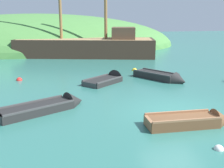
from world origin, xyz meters
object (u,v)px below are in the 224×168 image
Objects in this scene: sailing_ship at (87,50)px; buoy_yellow at (135,71)px; rowboat_near_dock at (109,81)px; buoy_white at (219,150)px; rowboat_far at (49,108)px; rowboat_portside at (193,122)px; buoy_red at (19,80)px; rowboat_outer_left at (162,78)px.

buoy_yellow is (2.38, -8.28, -0.66)m from sailing_ship.
rowboat_near_dock is 10.35× the size of buoy_white.
rowboat_far reaches higher than buoy_white.
buoy_yellow is 1.31× the size of buoy_white.
rowboat_near_dock is 0.93× the size of rowboat_portside.
rowboat_portside reaches higher than buoy_red.
buoy_white is at bearing -93.65° from rowboat_portside.
rowboat_near_dock is 9.36m from buoy_white.
rowboat_outer_left is at bearing -11.45° from buoy_red.
rowboat_portside is (1.60, -7.37, 0.04)m from rowboat_near_dock.
rowboat_near_dock is at bearing 104.11° from sailing_ship.
sailing_ship is 4.43× the size of rowboat_outer_left.
rowboat_outer_left is 9.48× the size of buoy_yellow.
buoy_yellow is at bearing 162.21° from rowboat_outer_left.
buoy_red is 8.05m from buoy_yellow.
rowboat_far is 1.19× the size of rowboat_portside.
sailing_ship is 11.39m from rowboat_near_dock.
rowboat_portside is at bearing 84.62° from buoy_white.
buoy_red is at bearing 123.44° from rowboat_near_dock.
buoy_yellow is at bearing 23.37° from rowboat_far.
buoy_yellow is (0.97, 10.47, -0.13)m from rowboat_portside.
rowboat_near_dock reaches higher than rowboat_portside.
sailing_ship reaches higher than buoy_yellow.
rowboat_far is 13.14× the size of buoy_white.
sailing_ship is 11.27m from buoy_red.
rowboat_near_dock is at bearing 24.19° from rowboat_far.
rowboat_outer_left reaches higher than buoy_white.
rowboat_outer_left is at bearing -43.25° from rowboat_near_dock.
buoy_white is (6.76, -10.83, 0.00)m from buoy_red.
rowboat_far reaches higher than buoy_yellow.
rowboat_near_dock reaches higher than buoy_yellow.
rowboat_near_dock is 0.79× the size of rowboat_far.
sailing_ship is at bearing 48.95° from rowboat_near_dock.
rowboat_outer_left is at bearing 120.42° from sailing_ship.
buoy_white is (1.24, -20.62, -0.66)m from sailing_ship.
rowboat_portside is 8.68× the size of buoy_red.
sailing_ship is 41.98× the size of buoy_yellow.
rowboat_near_dock is at bearing -129.69° from buoy_yellow.
rowboat_far is 9.74m from buoy_yellow.
rowboat_near_dock is 4.03m from buoy_yellow.
rowboat_near_dock is 5.72m from rowboat_far.
rowboat_portside is at bearing -57.26° from rowboat_far.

